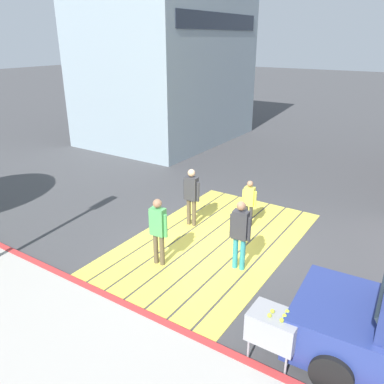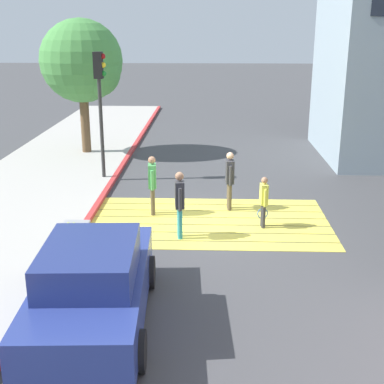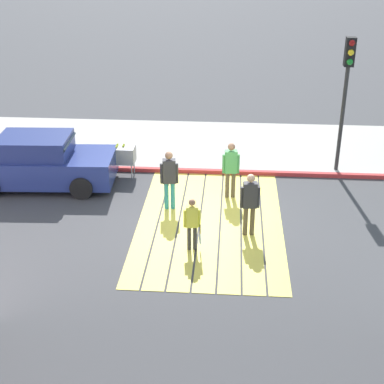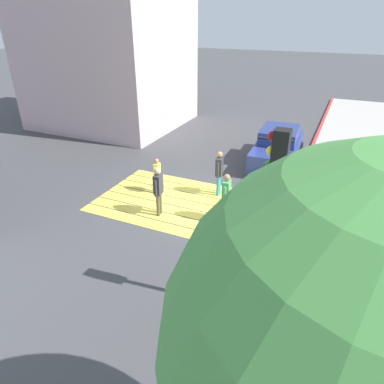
{
  "view_description": "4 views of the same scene",
  "coord_description": "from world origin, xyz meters",
  "views": [
    {
      "loc": [
        -7.78,
        -4.5,
        5.02
      ],
      "look_at": [
        0.42,
        0.88,
        1.09
      ],
      "focal_mm": 36.37,
      "sensor_mm": 36.0,
      "label": 1
    },
    {
      "loc": [
        0.01,
        -13.25,
        5.07
      ],
      "look_at": [
        -0.45,
        -0.43,
        0.97
      ],
      "focal_mm": 49.18,
      "sensor_mm": 36.0,
      "label": 2
    },
    {
      "loc": [
        13.23,
        0.5,
        7.23
      ],
      "look_at": [
        0.56,
        -0.44,
        1.15
      ],
      "focal_mm": 53.05,
      "sensor_mm": 36.0,
      "label": 3
    },
    {
      "loc": [
        -4.54,
        9.66,
        5.97
      ],
      "look_at": [
        -0.54,
        0.82,
        0.99
      ],
      "focal_mm": 32.41,
      "sensor_mm": 36.0,
      "label": 4
    }
  ],
  "objects": [
    {
      "name": "crosswalk_stripes",
      "position": [
        0.0,
        -0.0,
        0.01
      ],
      "size": [
        6.4,
        3.8,
        0.01
      ],
      "color": "#EAD64C",
      "rests_on": "ground"
    },
    {
      "name": "building_far_north",
      "position": [
        8.5,
        7.72,
        5.14
      ],
      "size": [
        8.0,
        6.03,
        10.29
      ],
      "color": "#8C9EA8",
      "rests_on": "ground"
    },
    {
      "name": "ground_plane",
      "position": [
        0.0,
        0.0,
        0.0
      ],
      "size": [
        120.0,
        120.0,
        0.0
      ],
      "primitive_type": "plane",
      "color": "#424244"
    },
    {
      "name": "pedestrian_child_with_racket",
      "position": [
        1.4,
        -0.37,
        0.77
      ],
      "size": [
        0.28,
        0.43,
        1.37
      ],
      "color": "#333338",
      "rests_on": "ground"
    },
    {
      "name": "tennis_ball_cart",
      "position": [
        -2.9,
        -2.87,
        0.7
      ],
      "size": [
        0.56,
        0.8,
        1.02
      ],
      "color": "#99999E",
      "rests_on": "ground"
    },
    {
      "name": "pedestrian_adult_trailing",
      "position": [
        -1.57,
        0.51,
        0.97
      ],
      "size": [
        0.24,
        0.49,
        1.67
      ],
      "color": "brown",
      "rests_on": "ground"
    },
    {
      "name": "curb_painted",
      "position": [
        -3.25,
        0.0,
        0.07
      ],
      "size": [
        0.16,
        40.0,
        0.13
      ],
      "primitive_type": "cube",
      "color": "#BC3333",
      "rests_on": "ground"
    },
    {
      "name": "pedestrian_adult_lead",
      "position": [
        -0.72,
        -1.15,
        0.99
      ],
      "size": [
        0.26,
        0.5,
        1.7
      ],
      "color": "teal",
      "rests_on": "ground"
    },
    {
      "name": "pedestrian_adult_side",
      "position": [
        0.57,
        1.0,
        0.98
      ],
      "size": [
        0.24,
        0.49,
        1.68
      ],
      "color": "brown",
      "rests_on": "ground"
    }
  ]
}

